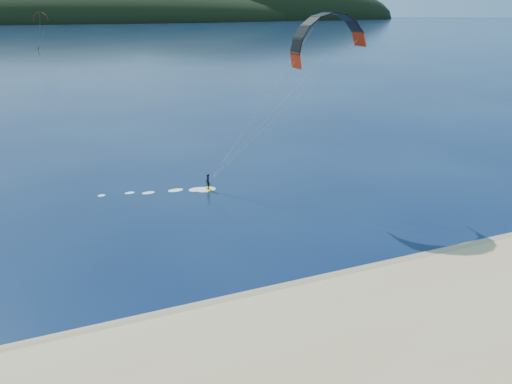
% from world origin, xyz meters
% --- Properties ---
extents(ground, '(1800.00, 1800.00, 0.00)m').
position_xyz_m(ground, '(0.00, 0.00, 0.00)').
color(ground, '#071234').
rests_on(ground, ground).
extents(wet_sand, '(220.00, 2.50, 0.10)m').
position_xyz_m(wet_sand, '(0.00, 4.50, 0.05)').
color(wet_sand, '#89724F').
rests_on(wet_sand, ground).
extents(headland, '(1200.00, 310.00, 140.00)m').
position_xyz_m(headland, '(0.63, 745.28, 0.00)').
color(headland, black).
rests_on(headland, ground).
extents(kitesurfer_near, '(24.61, 7.43, 16.83)m').
position_xyz_m(kitesurfer_near, '(14.49, 19.30, 12.70)').
color(kitesurfer_near, yellow).
rests_on(kitesurfer_near, ground).
extents(kitesurfer_far, '(6.50, 6.26, 14.41)m').
position_xyz_m(kitesurfer_far, '(-19.64, 197.59, 12.67)').
color(kitesurfer_far, yellow).
rests_on(kitesurfer_far, ground).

